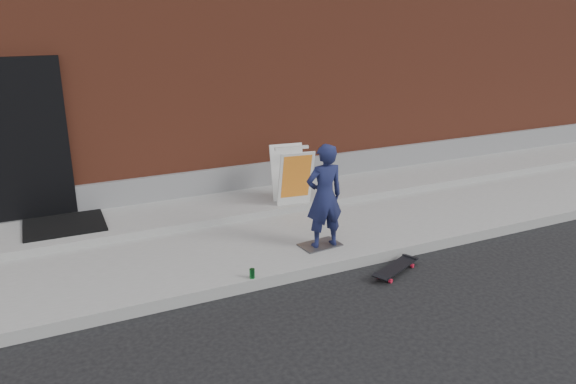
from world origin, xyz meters
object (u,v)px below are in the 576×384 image
child (324,196)px  pizza_sign (292,175)px  soda_can (252,274)px  skateboard (396,268)px

child → pizza_sign: child is taller
child → soda_can: (-1.19, -0.44, -0.64)m
skateboard → soda_can: size_ratio=6.84×
skateboard → soda_can: (-1.77, 0.37, 0.14)m
soda_can → skateboard: bearing=-11.7°
child → skateboard: child is taller
skateboard → pizza_sign: (-0.33, 2.30, 0.62)m
child → skateboard: bearing=128.2°
pizza_sign → soda_can: pizza_sign is taller
child → soda_can: 1.42m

